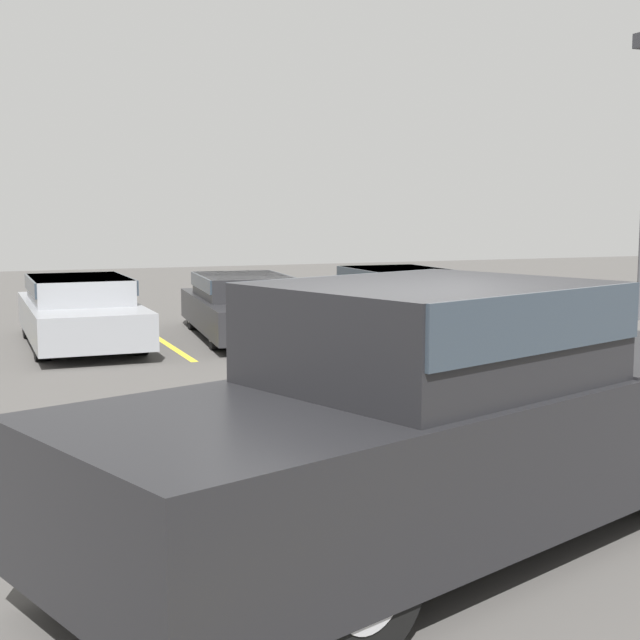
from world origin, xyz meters
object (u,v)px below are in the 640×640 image
(parked_sedan_b, at_px, (244,304))
(parked_sedan_c, at_px, (402,298))
(pickup_truck, at_px, (460,412))
(parked_sedan_a, at_px, (80,309))

(parked_sedan_b, xyz_separation_m, parked_sedan_c, (3.05, -0.37, 0.04))
(pickup_truck, height_order, parked_sedan_c, pickup_truck)
(pickup_truck, xyz_separation_m, parked_sedan_b, (1.54, 10.21, -0.30))
(parked_sedan_c, bearing_deg, pickup_truck, -22.95)
(parked_sedan_b, relative_size, parked_sedan_c, 0.97)
(parked_sedan_c, bearing_deg, parked_sedan_b, -94.85)
(pickup_truck, relative_size, parked_sedan_b, 1.33)
(pickup_truck, bearing_deg, parked_sedan_a, 78.37)
(pickup_truck, relative_size, parked_sedan_c, 1.30)
(parked_sedan_a, relative_size, parked_sedan_b, 0.98)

